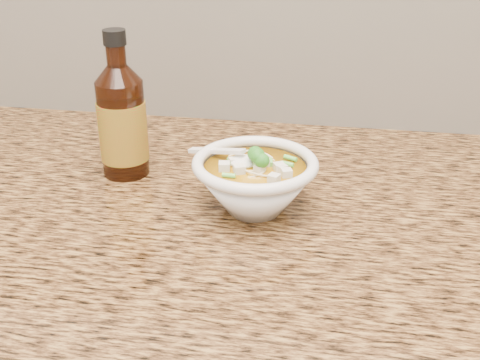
# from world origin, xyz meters

# --- Properties ---
(counter_slab) EXTENTS (4.00, 0.68, 0.04)m
(counter_slab) POSITION_xyz_m (0.00, 1.68, 0.88)
(counter_slab) COLOR olive
(counter_slab) RESTS_ON cabinet
(soup_bowl) EXTENTS (0.18, 0.17, 0.09)m
(soup_bowl) POSITION_xyz_m (-0.02, 1.65, 0.94)
(soup_bowl) COLOR white
(soup_bowl) RESTS_ON counter_slab
(hot_sauce_bottle) EXTENTS (0.09, 0.09, 0.22)m
(hot_sauce_bottle) POSITION_xyz_m (-0.22, 1.73, 0.98)
(hot_sauce_bottle) COLOR black
(hot_sauce_bottle) RESTS_ON counter_slab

